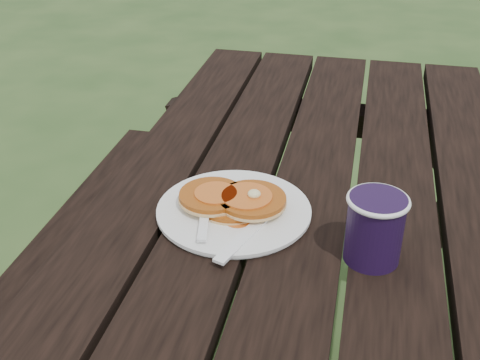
# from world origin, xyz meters

# --- Properties ---
(plate) EXTENTS (0.29, 0.29, 0.01)m
(plate) POSITION_xyz_m (-0.12, 0.04, 0.76)
(plate) COLOR white
(plate) RESTS_ON picnic_table
(pancake_stack) EXTENTS (0.18, 0.12, 0.04)m
(pancake_stack) POSITION_xyz_m (-0.12, 0.05, 0.77)
(pancake_stack) COLOR #AD5213
(pancake_stack) RESTS_ON plate
(knife) EXTENTS (0.08, 0.18, 0.00)m
(knife) POSITION_xyz_m (-0.08, -0.02, 0.76)
(knife) COLOR white
(knife) RESTS_ON plate
(fork) EXTENTS (0.06, 0.16, 0.01)m
(fork) POSITION_xyz_m (-0.16, -0.02, 0.77)
(fork) COLOR white
(fork) RESTS_ON plate
(coffee_cup) EXTENTS (0.09, 0.09, 0.11)m
(coffee_cup) POSITION_xyz_m (0.11, -0.03, 0.81)
(coffee_cup) COLOR black
(coffee_cup) RESTS_ON picnic_table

